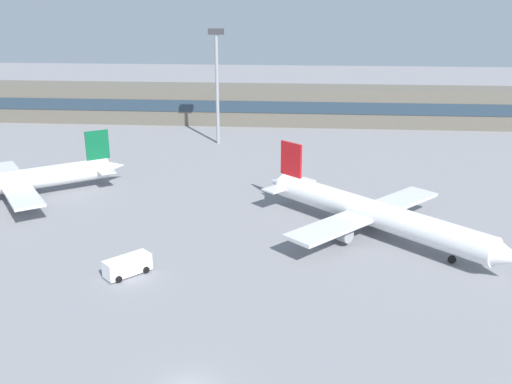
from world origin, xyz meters
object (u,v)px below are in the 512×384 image
object	(u,v)px
floodlight_tower_west	(217,78)
service_van_white	(128,265)
airplane_mid	(6,183)
airplane_near	(375,214)

from	to	relation	value
floodlight_tower_west	service_van_white	bearing A→B (deg)	-90.88
airplane_mid	floodlight_tower_west	world-z (taller)	floodlight_tower_west
airplane_mid	floodlight_tower_west	distance (m)	48.64
airplane_near	floodlight_tower_west	bearing A→B (deg)	119.69
service_van_white	floodlight_tower_west	size ratio (longest dim) A/B	0.22
airplane_near	airplane_mid	distance (m)	54.89
airplane_near	airplane_mid	bearing A→B (deg)	170.49
airplane_near	floodlight_tower_west	xyz separation A→B (m)	(-27.50, 48.23, 10.90)
airplane_mid	service_van_white	distance (m)	34.29
service_van_white	floodlight_tower_west	world-z (taller)	floodlight_tower_west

